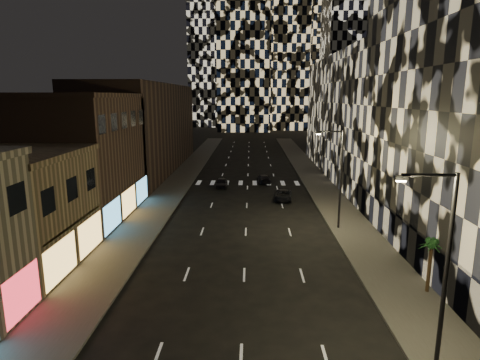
# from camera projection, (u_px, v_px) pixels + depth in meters

# --- Properties ---
(sidewalk_left) EXTENTS (4.00, 120.00, 0.15)m
(sidewalk_left) POSITION_uv_depth(u_px,v_px,m) (178.00, 182.00, 57.33)
(sidewalk_left) COLOR #47443F
(sidewalk_left) RESTS_ON ground
(sidewalk_right) EXTENTS (4.00, 120.00, 0.15)m
(sidewalk_right) POSITION_uv_depth(u_px,v_px,m) (318.00, 183.00, 56.81)
(sidewalk_right) COLOR #47443F
(sidewalk_right) RESTS_ON ground
(curb_left) EXTENTS (0.20, 120.00, 0.15)m
(curb_left) POSITION_uv_depth(u_px,v_px,m) (192.00, 182.00, 57.27)
(curb_left) COLOR #4C4C47
(curb_left) RESTS_ON ground
(curb_right) EXTENTS (0.20, 120.00, 0.15)m
(curb_right) POSITION_uv_depth(u_px,v_px,m) (303.00, 183.00, 56.86)
(curb_right) COLOR #4C4C47
(curb_right) RESTS_ON ground
(retail_tan) EXTENTS (10.00, 10.00, 8.00)m
(retail_tan) POSITION_uv_depth(u_px,v_px,m) (5.00, 213.00, 28.33)
(retail_tan) COLOR #887552
(retail_tan) RESTS_ON ground
(retail_brown) EXTENTS (10.00, 15.00, 12.00)m
(retail_brown) POSITION_uv_depth(u_px,v_px,m) (77.00, 158.00, 40.15)
(retail_brown) COLOR #4B352A
(retail_brown) RESTS_ON ground
(retail_filler_left) EXTENTS (10.00, 40.00, 14.00)m
(retail_filler_left) POSITION_uv_depth(u_px,v_px,m) (145.00, 128.00, 65.87)
(retail_filler_left) COLOR #4B352A
(retail_filler_left) RESTS_ON ground
(midrise_base) EXTENTS (0.60, 25.00, 3.00)m
(midrise_base) POSITION_uv_depth(u_px,v_px,m) (401.00, 234.00, 31.50)
(midrise_base) COLOR #383838
(midrise_base) RESTS_ON ground
(midrise_filler_right) EXTENTS (16.00, 40.00, 18.00)m
(midrise_filler_right) POSITION_uv_depth(u_px,v_px,m) (378.00, 117.00, 61.56)
(midrise_filler_right) COLOR #232326
(midrise_filler_right) RESTS_ON ground
(streetlight_near) EXTENTS (2.55, 0.25, 9.00)m
(streetlight_near) POSITION_uv_depth(u_px,v_px,m) (441.00, 262.00, 16.63)
(streetlight_near) COLOR black
(streetlight_near) RESTS_ON sidewalk_right
(streetlight_far) EXTENTS (2.55, 0.25, 9.00)m
(streetlight_far) POSITION_uv_depth(u_px,v_px,m) (338.00, 173.00, 36.20)
(streetlight_far) COLOR black
(streetlight_far) RESTS_ON sidewalk_right
(car_dark_midlane) EXTENTS (1.53, 3.73, 1.26)m
(car_dark_midlane) POSITION_uv_depth(u_px,v_px,m) (222.00, 183.00, 54.11)
(car_dark_midlane) COLOR black
(car_dark_midlane) RESTS_ON ground
(car_dark_oncoming) EXTENTS (2.07, 4.21, 1.18)m
(car_dark_oncoming) POSITION_uv_depth(u_px,v_px,m) (264.00, 179.00, 56.95)
(car_dark_oncoming) COLOR black
(car_dark_oncoming) RESTS_ON ground
(car_dark_rightlane) EXTENTS (2.38, 4.43, 1.18)m
(car_dark_rightlane) POSITION_uv_depth(u_px,v_px,m) (283.00, 196.00, 47.39)
(car_dark_rightlane) COLOR black
(car_dark_rightlane) RESTS_ON ground
(palm_tree) EXTENTS (1.74, 1.78, 3.48)m
(palm_tree) POSITION_uv_depth(u_px,v_px,m) (431.00, 248.00, 24.50)
(palm_tree) COLOR #47331E
(palm_tree) RESTS_ON sidewalk_right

